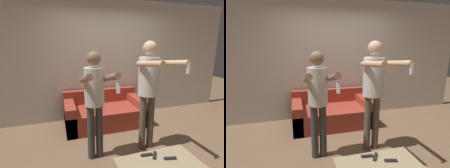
% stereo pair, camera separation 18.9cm
% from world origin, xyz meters
% --- Properties ---
extents(ground_plane, '(14.00, 14.00, 0.00)m').
position_xyz_m(ground_plane, '(0.00, 0.00, 0.00)').
color(ground_plane, brown).
extents(wall_back, '(6.40, 0.06, 2.70)m').
position_xyz_m(wall_back, '(0.00, 1.64, 1.35)').
color(wall_back, beige).
rests_on(wall_back, ground_plane).
extents(couch, '(1.66, 0.88, 0.71)m').
position_xyz_m(couch, '(-0.23, 1.17, 0.25)').
color(couch, '#9E3828').
rests_on(couch, ground_plane).
extents(person_standing_left, '(0.40, 0.72, 1.63)m').
position_xyz_m(person_standing_left, '(-0.66, 0.06, 1.00)').
color(person_standing_left, '#383838').
rests_on(person_standing_left, ground_plane).
extents(person_standing_right, '(0.44, 0.82, 1.77)m').
position_xyz_m(person_standing_right, '(0.20, 0.06, 1.12)').
color(person_standing_right, brown).
rests_on(person_standing_right, ground_plane).
extents(remote_near, '(0.15, 0.07, 0.02)m').
position_xyz_m(remote_near, '(0.07, -0.74, 0.38)').
color(remote_near, black).
rests_on(remote_near, coffee_table).
extents(remote_mid, '(0.12, 0.14, 0.02)m').
position_xyz_m(remote_mid, '(-0.08, -0.63, 0.38)').
color(remote_mid, black).
rests_on(remote_mid, coffee_table).
extents(remote_far, '(0.15, 0.05, 0.02)m').
position_xyz_m(remote_far, '(-0.17, -0.59, 0.38)').
color(remote_far, black).
rests_on(remote_far, coffee_table).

